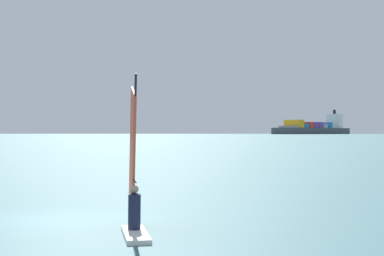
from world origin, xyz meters
name	(u,v)px	position (x,y,z in m)	size (l,w,h in m)	color
ground_plane	(60,220)	(0.00, 0.00, 0.00)	(4000.00, 4000.00, 0.00)	#386066
windsurfer	(134,191)	(3.07, -1.27, 1.08)	(2.00, 3.07, 4.14)	white
cargo_ship	(313,129)	(-124.67, 805.48, 7.41)	(86.05, 141.84, 34.35)	#3F444C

